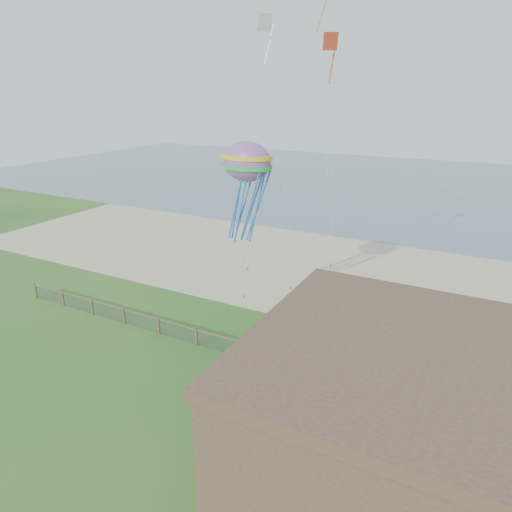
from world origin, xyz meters
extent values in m
plane|color=#275C1F|center=(0.00, 0.00, 0.00)|extent=(160.00, 160.00, 0.00)
cube|color=#C3AF8D|center=(0.00, 22.00, 0.00)|extent=(72.00, 20.00, 0.02)
cube|color=slate|center=(0.00, 66.00, 0.00)|extent=(160.00, 68.00, 0.02)
cube|color=#4B3628|center=(13.00, -1.00, 3.50)|extent=(15.00, 10.00, 7.00)
cube|color=brown|center=(13.00, 5.00, 0.25)|extent=(15.00, 2.00, 0.50)
camera|label=1|loc=(12.02, -14.44, 15.08)|focal=32.00mm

